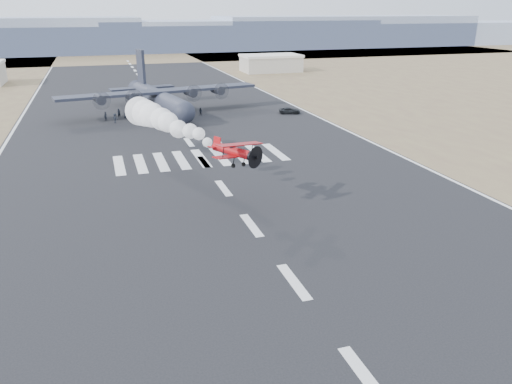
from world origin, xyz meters
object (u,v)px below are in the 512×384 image
crew_e (125,114)px  crew_g (106,116)px  crew_b (201,112)px  crew_c (115,118)px  hangar_right (271,63)px  crew_h (174,113)px  aerobatic_biplane (235,151)px  crew_d (155,114)px  support_vehicle (290,111)px  crew_a (119,113)px  crew_f (136,116)px  transport_aircraft (158,97)px

crew_e → crew_g: (-3.95, -1.96, 0.10)m
crew_b → crew_c: 17.61m
crew_c → crew_g: crew_c is taller
hangar_right → crew_h: 82.06m
crew_g → aerobatic_biplane: bearing=-36.1°
crew_h → hangar_right: bearing=-117.1°
crew_e → crew_g: bearing=-13.3°
crew_b → crew_h: bearing=-142.9°
aerobatic_biplane → crew_d: aerobatic_biplane is taller
support_vehicle → crew_e: (-33.96, 6.10, 0.19)m
crew_d → crew_c: bearing=-168.6°
crew_d → crew_h: (4.00, 0.02, -0.09)m
crew_d → crew_h: bearing=-3.2°
crew_a → crew_d: 7.59m
crew_h → crew_b: bearing=-175.9°
hangar_right → crew_e: bearing=-129.6°
crew_a → aerobatic_biplane: bearing=-103.7°
crew_c → crew_b: bearing=-133.5°
support_vehicle → crew_f: 32.27m
transport_aircraft → crew_a: (-8.58, -3.12, -2.27)m
hangar_right → support_vehicle: size_ratio=4.50×
crew_a → crew_d: crew_a is taller
aerobatic_biplane → crew_e: (-8.61, 54.67, -5.85)m
crew_a → crew_e: size_ratio=1.13×
crew_g → crew_f: bearing=31.2°
crew_a → crew_d: bearing=-47.4°
aerobatic_biplane → crew_d: bearing=76.1°
crew_a → crew_g: 3.85m
crew_c → crew_e: 4.94m
crew_a → crew_b: crew_a is taller
crew_a → crew_h: bearing=-39.2°
transport_aircraft → aerobatic_biplane: bearing=-99.2°
aerobatic_biplane → crew_g: (-12.56, 52.71, -5.75)m
support_vehicle → crew_g: 38.13m
crew_b → crew_d: (-9.54, 0.19, 0.06)m
crew_c → crew_a: bearing=-60.8°
transport_aircraft → support_vehicle: 28.52m
crew_c → crew_g: size_ratio=1.02×
crew_h → aerobatic_biplane: bearing=95.0°
crew_e → hangar_right: bearing=-169.3°
crew_e → crew_h: bearing=127.3°
aerobatic_biplane → crew_h: 52.74m
hangar_right → crew_a: bearing=-130.6°
crew_a → crew_g: (-2.73, -2.71, -0.01)m
crew_b → crew_a: bearing=-151.7°
hangar_right → crew_h: size_ratio=12.65×
support_vehicle → crew_c: 36.22m
aerobatic_biplane → crew_d: size_ratio=3.81×
crew_a → crew_c: 5.26m
aerobatic_biplane → crew_b: size_ratio=4.10×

